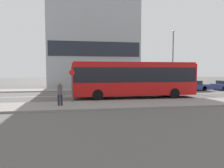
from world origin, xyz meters
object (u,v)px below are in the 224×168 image
(city_bus, at_px, (134,77))
(parked_car_0, at_px, (192,86))
(pedestrian_near_stop, at_px, (60,92))
(bus_stop_sign, at_px, (72,83))
(street_lamp, at_px, (173,54))

(city_bus, height_order, parked_car_0, city_bus)
(city_bus, bearing_deg, parked_car_0, 34.02)
(city_bus, relative_size, pedestrian_near_stop, 7.00)
(bus_stop_sign, bearing_deg, city_bus, 24.64)
(pedestrian_near_stop, xyz_separation_m, street_lamp, (14.00, 11.32, 3.82))
(city_bus, distance_m, bus_stop_sign, 6.28)
(parked_car_0, height_order, street_lamp, street_lamp)
(street_lamp, bearing_deg, pedestrian_near_stop, -141.04)
(bus_stop_sign, distance_m, street_lamp, 16.77)
(parked_car_0, bearing_deg, street_lamp, 141.20)
(city_bus, height_order, street_lamp, street_lamp)
(bus_stop_sign, bearing_deg, street_lamp, 36.64)
(parked_car_0, height_order, bus_stop_sign, bus_stop_sign)
(city_bus, relative_size, parked_car_0, 2.96)
(city_bus, bearing_deg, bus_stop_sign, -152.01)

